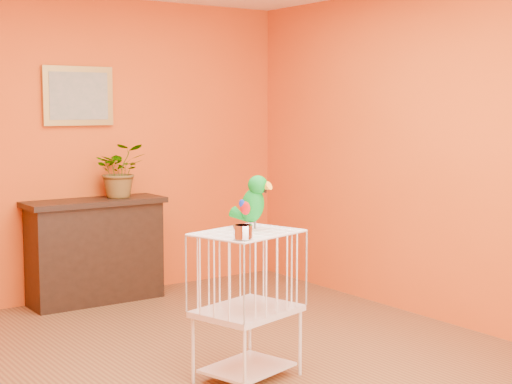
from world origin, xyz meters
TOP-DOWN VIEW (x-y plane):
  - ground at (0.00, 0.00)m, footprint 4.50×4.50m
  - room_shell at (0.00, 0.00)m, footprint 4.50×4.50m
  - console_cabinet at (0.05, 2.04)m, footprint 1.19×0.43m
  - potted_plant at (0.29, 2.03)m, footprint 0.55×0.58m
  - framed_picture at (0.00, 2.22)m, footprint 0.62×0.04m
  - birdcage at (0.03, -0.28)m, footprint 0.69×0.59m
  - feed_cup at (-0.15, -0.50)m, footprint 0.11×0.11m
  - parrot at (0.12, -0.21)m, footprint 0.19×0.30m

SIDE VIEW (x-z plane):
  - ground at x=0.00m, z-range 0.00..0.00m
  - console_cabinet at x=0.05m, z-range 0.00..0.88m
  - birdcage at x=0.03m, z-range 0.02..0.93m
  - feed_cup at x=-0.15m, z-range 0.92..1.00m
  - potted_plant at x=0.29m, z-range 0.88..1.25m
  - parrot at x=0.12m, z-range 0.91..1.25m
  - room_shell at x=0.00m, z-range -0.67..3.83m
  - framed_picture at x=0.00m, z-range 1.50..2.00m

